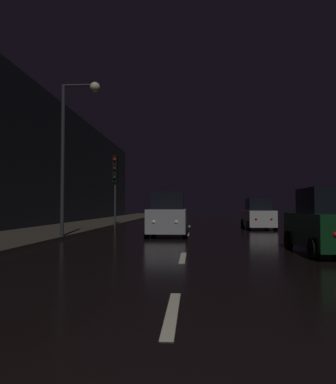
{
  "coord_description": "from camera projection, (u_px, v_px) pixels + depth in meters",
  "views": [
    {
      "loc": [
        0.29,
        -2.12,
        1.44
      ],
      "look_at": [
        -0.69,
        12.61,
        1.99
      ],
      "focal_mm": 35.27,
      "sensor_mm": 36.0,
      "label": 1
    }
  ],
  "objects": [
    {
      "name": "ground",
      "position": [
        189.0,
        227.0,
        26.51
      ],
      "size": [
        27.3,
        84.0,
        0.02
      ],
      "primitive_type": "cube",
      "color": "black"
    },
    {
      "name": "lane_centerline",
      "position": [
        186.0,
        241.0,
        15.4
      ],
      "size": [
        0.16,
        24.04,
        0.01
      ],
      "color": "beige",
      "rests_on": "ground"
    },
    {
      "name": "car_approaching_headlights",
      "position": [
        168.0,
        216.0,
        18.28
      ],
      "size": [
        1.94,
        4.19,
        2.11
      ],
      "rotation": [
        0.0,
        0.0,
        -1.57
      ],
      "color": "#A5A8AD",
      "rests_on": "ground"
    },
    {
      "name": "car_parked_right_far",
      "position": [
        258.0,
        215.0,
        23.51
      ],
      "size": [
        1.76,
        3.81,
        1.92
      ],
      "rotation": [
        0.0,
        0.0,
        1.57
      ],
      "color": "silver",
      "rests_on": "ground"
    },
    {
      "name": "traffic_light_far_left",
      "position": [
        115.0,
        175.0,
        26.37
      ],
      "size": [
        0.33,
        0.47,
        4.99
      ],
      "rotation": [
        0.0,
        0.0,
        -1.64
      ],
      "color": "#38383A",
      "rests_on": "ground"
    },
    {
      "name": "building_facade_left",
      "position": [
        30.0,
        155.0,
        23.86
      ],
      "size": [
        0.8,
        63.0,
        9.35
      ],
      "primitive_type": "cube",
      "color": "black",
      "rests_on": "ground"
    },
    {
      "name": "streetlamp_overhead",
      "position": [
        74.0,
        134.0,
        16.33
      ],
      "size": [
        1.7,
        0.44,
        6.83
      ],
      "color": "#2D2D30",
      "rests_on": "ground"
    },
    {
      "name": "car_parked_right_near",
      "position": [
        327.0,
        224.0,
        11.43
      ],
      "size": [
        1.82,
        3.95,
        1.99
      ],
      "rotation": [
        0.0,
        0.0,
        1.57
      ],
      "color": "#0F3819",
      "rests_on": "ground"
    },
    {
      "name": "sidewalk_left",
      "position": [
        85.0,
        225.0,
        27.01
      ],
      "size": [
        4.4,
        84.0,
        0.15
      ],
      "primitive_type": "cube",
      "color": "#38332B",
      "rests_on": "ground"
    }
  ]
}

